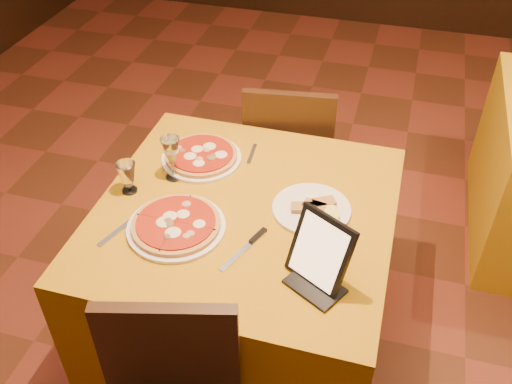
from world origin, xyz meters
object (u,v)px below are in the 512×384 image
(water_glass, at_px, (128,178))
(tablet, at_px, (320,251))
(chair_main_far, at_px, (290,153))
(wine_glass, at_px, (172,158))
(pizza_near, at_px, (176,226))
(pizza_far, at_px, (201,157))
(main_table, at_px, (246,277))

(water_glass, xyz_separation_m, tablet, (0.79, -0.24, 0.06))
(chair_main_far, distance_m, wine_glass, 0.86)
(pizza_near, distance_m, pizza_far, 0.42)
(pizza_far, xyz_separation_m, water_glass, (-0.20, -0.27, 0.05))
(pizza_near, distance_m, wine_glass, 0.31)
(wine_glass, height_order, tablet, tablet)
(pizza_far, xyz_separation_m, wine_glass, (-0.07, -0.14, 0.08))
(chair_main_far, height_order, pizza_far, chair_main_far)
(water_glass, bearing_deg, wine_glass, 43.43)
(main_table, height_order, pizza_near, pizza_near)
(pizza_near, bearing_deg, tablet, -9.30)
(main_table, relative_size, tablet, 4.51)
(main_table, relative_size, wine_glass, 5.79)
(main_table, bearing_deg, tablet, -38.03)
(pizza_far, distance_m, water_glass, 0.34)
(pizza_near, relative_size, wine_glass, 1.87)
(chair_main_far, xyz_separation_m, pizza_far, (-0.26, -0.55, 0.31))
(chair_main_far, bearing_deg, pizza_near, 70.44)
(pizza_far, height_order, wine_glass, wine_glass)
(pizza_far, bearing_deg, water_glass, -126.40)
(pizza_far, bearing_deg, chair_main_far, 64.50)
(wine_glass, bearing_deg, pizza_far, 65.49)
(wine_glass, distance_m, tablet, 0.75)
(chair_main_far, distance_m, pizza_near, 1.04)
(pizza_far, height_order, water_glass, water_glass)
(wine_glass, bearing_deg, tablet, -29.03)
(pizza_far, bearing_deg, pizza_near, -82.38)
(main_table, xyz_separation_m, chair_main_far, (-0.00, 0.80, 0.08))
(water_glass, bearing_deg, pizza_far, 53.60)
(pizza_far, height_order, tablet, tablet)
(pizza_far, relative_size, wine_glass, 1.74)
(main_table, xyz_separation_m, water_glass, (-0.46, -0.02, 0.44))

